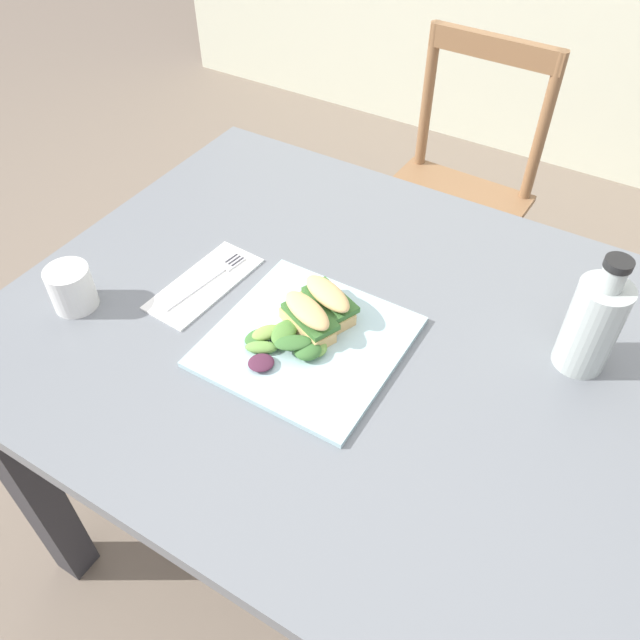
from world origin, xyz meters
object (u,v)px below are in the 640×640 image
(plate_lunch, at_px, (307,341))
(bottle_cold_brew, at_px, (591,328))
(fork_on_napkin, at_px, (211,277))
(chair_wooden_far, at_px, (450,201))
(sandwich_half_back, at_px, (328,300))
(cup_extra_side, at_px, (71,288))
(sandwich_half_front, at_px, (308,317))
(dining_table, at_px, (351,379))

(plate_lunch, bearing_deg, bottle_cold_brew, 26.01)
(plate_lunch, bearing_deg, fork_on_napkin, 169.08)
(chair_wooden_far, relative_size, plate_lunch, 2.95)
(plate_lunch, xyz_separation_m, sandwich_half_back, (-0.00, 0.07, 0.03))
(chair_wooden_far, height_order, sandwich_half_back, chair_wooden_far)
(sandwich_half_back, distance_m, fork_on_napkin, 0.23)
(cup_extra_side, bearing_deg, bottle_cold_brew, 22.14)
(chair_wooden_far, height_order, sandwich_half_front, chair_wooden_far)
(dining_table, height_order, sandwich_half_front, sandwich_half_front)
(bottle_cold_brew, bearing_deg, cup_extra_side, -157.86)
(plate_lunch, relative_size, sandwich_half_front, 2.60)
(sandwich_half_back, xyz_separation_m, bottle_cold_brew, (0.39, 0.12, 0.04))
(dining_table, height_order, bottle_cold_brew, bottle_cold_brew)
(fork_on_napkin, xyz_separation_m, cup_extra_side, (-0.16, -0.17, 0.03))
(sandwich_half_front, bearing_deg, bottle_cold_brew, 23.01)
(sandwich_half_front, height_order, cup_extra_side, cup_extra_side)
(plate_lunch, height_order, sandwich_half_back, sandwich_half_back)
(dining_table, distance_m, cup_extra_side, 0.51)
(chair_wooden_far, distance_m, fork_on_napkin, 0.93)
(fork_on_napkin, height_order, bottle_cold_brew, bottle_cold_brew)
(dining_table, bearing_deg, chair_wooden_far, 99.28)
(dining_table, distance_m, sandwich_half_back, 0.17)
(plate_lunch, height_order, sandwich_half_front, sandwich_half_front)
(chair_wooden_far, height_order, plate_lunch, chair_wooden_far)
(fork_on_napkin, distance_m, cup_extra_side, 0.24)
(sandwich_half_back, bearing_deg, dining_table, -6.11)
(dining_table, height_order, chair_wooden_far, chair_wooden_far)
(dining_table, relative_size, chair_wooden_far, 1.35)
(chair_wooden_far, bearing_deg, dining_table, -80.72)
(chair_wooden_far, distance_m, sandwich_half_front, 0.96)
(sandwich_half_front, distance_m, sandwich_half_back, 0.05)
(chair_wooden_far, xyz_separation_m, sandwich_half_front, (0.08, -0.90, 0.33))
(bottle_cold_brew, distance_m, cup_extra_side, 0.84)
(chair_wooden_far, distance_m, cup_extra_side, 1.13)
(fork_on_napkin, xyz_separation_m, bottle_cold_brew, (0.62, 0.14, 0.07))
(dining_table, relative_size, cup_extra_side, 15.13)
(chair_wooden_far, distance_m, plate_lunch, 0.97)
(plate_lunch, relative_size, fork_on_napkin, 1.59)
(bottle_cold_brew, bearing_deg, sandwich_half_front, -156.99)
(sandwich_half_front, bearing_deg, chair_wooden_far, 94.96)
(chair_wooden_far, height_order, bottle_cold_brew, bottle_cold_brew)
(plate_lunch, xyz_separation_m, fork_on_napkin, (-0.23, 0.04, 0.00))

